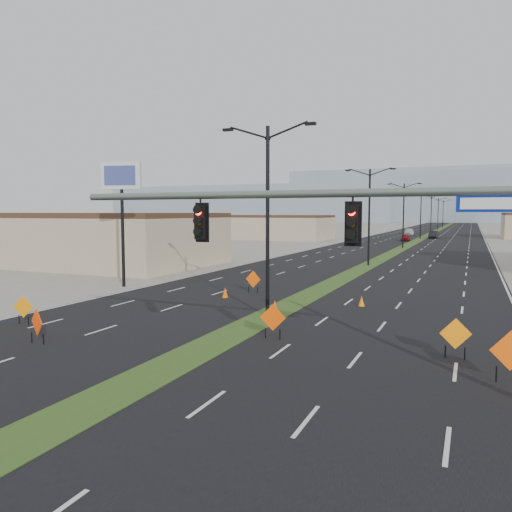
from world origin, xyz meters
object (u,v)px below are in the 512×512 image
at_px(construction_sign_3, 273,319).
at_px(construction_sign_4, 511,352).
at_px(streetlight_5, 438,213).
at_px(streetlight_1, 369,214).
at_px(signal_mast, 420,240).
at_px(construction_sign_5, 456,335).
at_px(car_far, 409,232).
at_px(car_left, 405,237).
at_px(streetlight_2, 404,213).
at_px(cone_3, 225,293).
at_px(construction_sign_0, 23,308).
at_px(cone_1, 269,309).
at_px(streetlight_3, 421,213).
at_px(car_mid, 434,235).
at_px(cone_0, 275,305).
at_px(cone_2, 362,301).
at_px(streetlight_4, 431,213).
at_px(construction_sign_2, 253,280).
at_px(streetlight_0, 268,215).
at_px(pole_sign_west, 121,185).
at_px(construction_sign_1, 37,323).
at_px(streetlight_6, 443,213).

height_order(construction_sign_3, construction_sign_4, construction_sign_4).
bearing_deg(streetlight_5, streetlight_1, -90.00).
relative_size(signal_mast, construction_sign_5, 10.39).
bearing_deg(car_far, streetlight_1, -91.53).
xyz_separation_m(streetlight_1, car_left, (-2.00, 48.14, -4.73)).
relative_size(streetlight_2, construction_sign_3, 6.47).
bearing_deg(streetlight_2, cone_3, -95.27).
height_order(construction_sign_0, cone_1, construction_sign_0).
relative_size(construction_sign_0, construction_sign_5, 0.93).
bearing_deg(streetlight_3, car_mid, 65.67).
distance_m(car_mid, cone_0, 87.38).
xyz_separation_m(construction_sign_3, cone_2, (2.00, 9.25, -0.60)).
xyz_separation_m(streetlight_4, construction_sign_3, (2.00, -116.29, -4.51)).
relative_size(car_mid, construction_sign_2, 3.11).
relative_size(car_mid, cone_0, 8.01).
bearing_deg(streetlight_0, pole_sign_west, 157.56).
distance_m(streetlight_5, cone_1, 139.34).
relative_size(streetlight_5, cone_1, 17.99).
relative_size(streetlight_0, streetlight_2, 1.00).
height_order(streetlight_2, construction_sign_0, streetlight_2).
bearing_deg(cone_2, streetlight_5, 91.70).
bearing_deg(streetlight_2, construction_sign_0, -99.38).
distance_m(car_far, cone_0, 100.53).
bearing_deg(streetlight_5, construction_sign_1, -92.62).
xyz_separation_m(streetlight_0, construction_sign_0, (-10.34, -6.58, -4.57)).
bearing_deg(streetlight_3, construction_sign_1, -94.20).
relative_size(construction_sign_5, cone_3, 2.32).
bearing_deg(car_mid, streetlight_2, -92.17).
bearing_deg(cone_0, construction_sign_5, -31.83).
bearing_deg(car_mid, construction_sign_3, -88.39).
height_order(construction_sign_5, cone_3, construction_sign_5).
distance_m(signal_mast, car_left, 86.88).
xyz_separation_m(streetlight_4, streetlight_5, (0.00, 28.00, 0.00)).
bearing_deg(streetlight_1, pole_sign_west, -122.22).
bearing_deg(streetlight_5, construction_sign_0, -94.04).
bearing_deg(construction_sign_3, signal_mast, -48.22).
height_order(streetlight_4, construction_sign_2, streetlight_4).
relative_size(car_left, cone_1, 7.24).
xyz_separation_m(streetlight_1, construction_sign_4, (11.14, -34.55, -4.37)).
height_order(construction_sign_2, cone_2, construction_sign_2).
height_order(streetlight_6, cone_0, streetlight_6).
bearing_deg(cone_0, pole_sign_west, 163.53).
xyz_separation_m(streetlight_1, car_mid, (2.29, 61.06, -4.63)).
distance_m(streetlight_4, cone_1, 111.37).
height_order(streetlight_0, cone_3, streetlight_0).
relative_size(streetlight_2, streetlight_3, 1.00).
height_order(streetlight_0, pole_sign_west, streetlight_0).
distance_m(streetlight_6, construction_sign_0, 174.95).
relative_size(streetlight_2, pole_sign_west, 1.08).
relative_size(construction_sign_1, construction_sign_5, 0.97).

